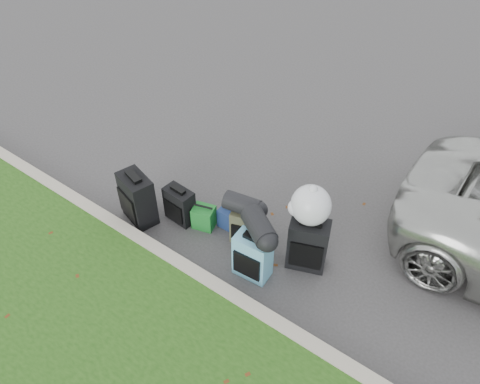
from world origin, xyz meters
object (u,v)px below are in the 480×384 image
Objects in this scene: suitcase_large_black_left at (138,199)px; suitcase_small_black at (180,205)px; tote_green at (204,217)px; suitcase_olive at (245,226)px; suitcase_teal at (253,256)px; tote_navy at (230,218)px; suitcase_large_black_right at (308,244)px.

suitcase_small_black is at bearing 50.51° from suitcase_large_black_left.
suitcase_small_black is 0.39m from tote_green.
tote_green is at bearing 174.07° from suitcase_olive.
suitcase_teal is 0.93m from tote_navy.
tote_green is 1.11× the size of tote_navy.
suitcase_large_black_right reaches higher than tote_green.
tote_navy is at bearing 141.63° from suitcase_teal.
tote_green is at bearing 42.27° from suitcase_large_black_left.
tote_navy is at bearing 160.79° from suitcase_large_black_right.
suitcase_olive is 0.60m from suitcase_teal.
suitcase_large_black_right is at bearing 31.65° from suitcase_large_black_left.
suitcase_large_black_right is at bearing 1.14° from tote_navy.
suitcase_teal is at bearing -31.83° from tote_green.
suitcase_large_black_left reaches higher than tote_green.
suitcase_large_black_left reaches higher than tote_navy.
suitcase_large_black_right reaches higher than suitcase_olive.
suitcase_large_black_left is 1.47× the size of suitcase_olive.
suitcase_teal is (1.42, -0.21, 0.06)m from suitcase_small_black.
suitcase_small_black is 1.04× the size of suitcase_olive.
suitcase_olive is at bearing 36.37° from suitcase_large_black_left.
tote_green is at bearing 160.01° from suitcase_teal.
suitcase_large_black_left reaches higher than suitcase_small_black.
suitcase_small_black is 0.71× the size of suitcase_large_black_left.
suitcase_large_black_left is 1.33m from tote_navy.
tote_navy is (-1.24, -0.04, -0.22)m from suitcase_large_black_right.
tote_navy is (1.15, 0.64, -0.23)m from suitcase_large_black_left.
suitcase_large_black_right is (0.48, 0.55, 0.05)m from suitcase_teal.
suitcase_large_black_left is at bearing 174.93° from suitcase_large_black_right.
suitcase_large_black_left reaches higher than suitcase_teal.
tote_green is (0.37, 0.09, -0.10)m from suitcase_small_black.
suitcase_olive is 0.36m from tote_navy.
suitcase_small_black is 1.93m from suitcase_large_black_right.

